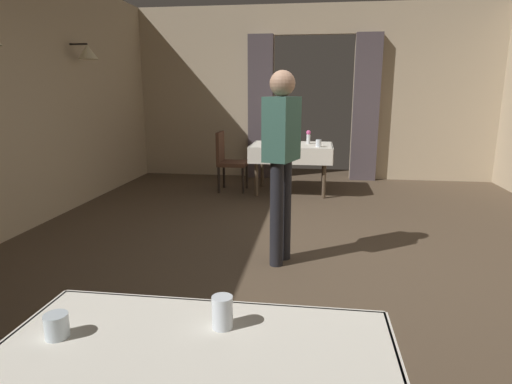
% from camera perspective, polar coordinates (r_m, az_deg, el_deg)
% --- Properties ---
extents(ground, '(10.08, 10.08, 0.00)m').
position_cam_1_polar(ground, '(4.02, 6.25, -9.48)').
color(ground, '#4C3D2D').
extents(wall_back, '(6.40, 0.27, 3.00)m').
position_cam_1_polar(wall_back, '(7.90, 7.54, 12.83)').
color(wall_back, tan).
rests_on(wall_back, ground).
extents(dining_table_mid, '(1.24, 0.93, 0.75)m').
position_cam_1_polar(dining_table_mid, '(6.69, 4.74, 5.49)').
color(dining_table_mid, '#4C3D2D').
rests_on(dining_table_mid, ground).
extents(chair_mid_left, '(0.44, 0.44, 0.93)m').
position_cam_1_polar(chair_mid_left, '(6.83, -3.76, 4.47)').
color(chair_mid_left, black).
rests_on(chair_mid_left, ground).
extents(glass_near_b, '(0.08, 0.08, 0.08)m').
position_cam_1_polar(glass_near_b, '(1.63, -24.86, -15.75)').
color(glass_near_b, silver).
rests_on(glass_near_b, dining_table_near).
extents(glass_near_d, '(0.07, 0.07, 0.11)m').
position_cam_1_polar(glass_near_d, '(1.53, -4.47, -15.55)').
color(glass_near_d, silver).
rests_on(glass_near_d, dining_table_near).
extents(flower_vase_mid, '(0.07, 0.07, 0.21)m').
position_cam_1_polar(flower_vase_mid, '(6.80, 6.95, 7.31)').
color(flower_vase_mid, silver).
rests_on(flower_vase_mid, dining_table_mid).
extents(glass_mid_b, '(0.08, 0.08, 0.11)m').
position_cam_1_polar(glass_mid_b, '(6.39, 8.27, 6.40)').
color(glass_mid_b, silver).
rests_on(glass_mid_b, dining_table_mid).
extents(glass_mid_c, '(0.06, 0.06, 0.10)m').
position_cam_1_polar(glass_mid_c, '(6.55, 1.70, 6.62)').
color(glass_mid_c, silver).
rests_on(glass_mid_c, dining_table_mid).
extents(person_waiter_by_doorway, '(0.32, 0.41, 1.72)m').
position_cam_1_polar(person_waiter_by_doorway, '(3.80, 3.39, 5.28)').
color(person_waiter_by_doorway, black).
rests_on(person_waiter_by_doorway, ground).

